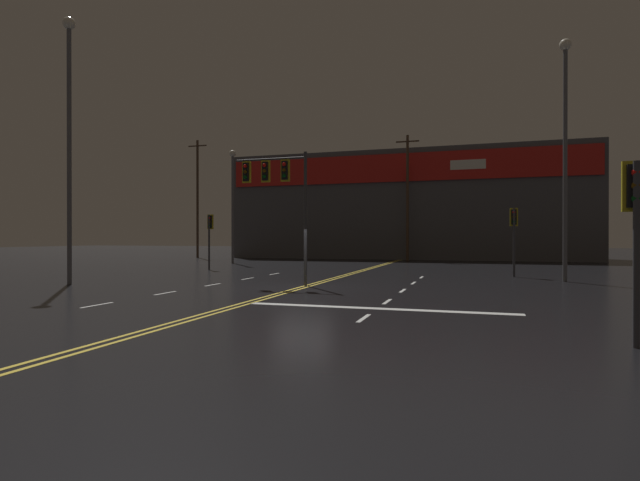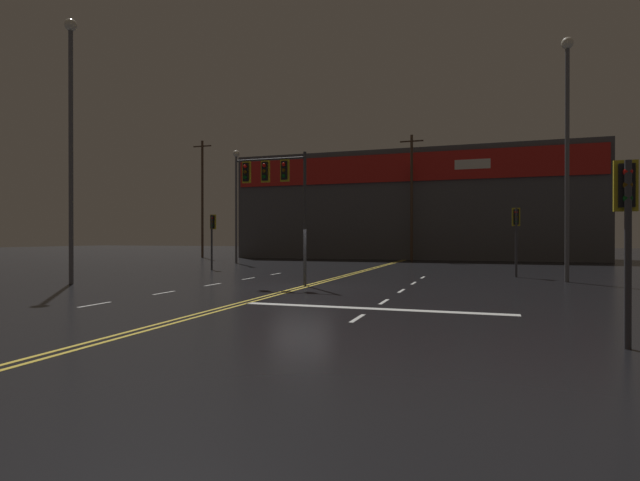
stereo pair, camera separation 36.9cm
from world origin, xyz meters
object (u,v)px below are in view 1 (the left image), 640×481
Objects in this scene: traffic_signal_corner_southeast at (635,210)px; traffic_signal_corner_northeast at (514,226)px; streetlight_near_right at (565,131)px; streetlight_median_approach at (69,120)px; streetlight_near_left at (233,191)px; traffic_signal_corner_northwest at (210,229)px; traffic_signal_median at (276,182)px.

traffic_signal_corner_northeast is at bearing 93.08° from traffic_signal_corner_southeast.
streetlight_median_approach is at bearing -159.27° from streetlight_near_right.
streetlight_near_right is at bearing -25.31° from streetlight_near_left.
traffic_signal_corner_northeast is at bearing -21.68° from streetlight_near_left.
streetlight_near_right is at bearing -8.20° from traffic_signal_corner_northwest.
streetlight_median_approach reaches higher than streetlight_near_right.
traffic_signal_corner_northeast reaches higher than traffic_signal_corner_northwest.
traffic_signal_median is 0.49× the size of streetlight_median_approach.
traffic_signal_corner_northeast is 23.42m from streetlight_near_left.
streetlight_near_left reaches higher than traffic_signal_median.
traffic_signal_corner_southeast is 0.38× the size of streetlight_near_left.
traffic_signal_corner_northwest is (-19.01, 0.41, -0.05)m from traffic_signal_corner_northeast.
streetlight_near_left is (-21.55, 8.57, 3.31)m from traffic_signal_corner_northeast.
traffic_signal_median is 0.62× the size of streetlight_near_left.
streetlight_near_left is at bearing 122.90° from traffic_signal_median.
streetlight_median_approach is (1.81, -19.48, 1.45)m from streetlight_near_left.
streetlight_near_left reaches higher than traffic_signal_corner_northeast.
traffic_signal_corner_northwest is 21.85m from streetlight_near_right.
traffic_signal_median is at bearing 139.65° from traffic_signal_corner_southeast.
traffic_signal_corner_northeast is 0.31× the size of streetlight_median_approach.
traffic_signal_corner_northeast is 23.05m from streetlight_median_approach.
traffic_signal_corner_northeast is 0.40× the size of streetlight_near_left.
traffic_signal_corner_northeast is 1.04× the size of traffic_signal_corner_southeast.
streetlight_near_left is 0.78× the size of streetlight_median_approach.
traffic_signal_median is 1.58× the size of traffic_signal_corner_northeast.
traffic_signal_corner_northwest is 0.30× the size of streetlight_median_approach.
traffic_signal_corner_northwest is 1.03× the size of traffic_signal_corner_southeast.
traffic_signal_median is 1.65× the size of traffic_signal_corner_southeast.
traffic_signal_corner_northeast is at bearing -1.24° from traffic_signal_corner_northwest.
streetlight_near_left is 26.23m from streetlight_near_right.
traffic_signal_corner_southeast is 0.30× the size of streetlight_median_approach.
traffic_signal_corner_northeast is 19.02m from traffic_signal_corner_northwest.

